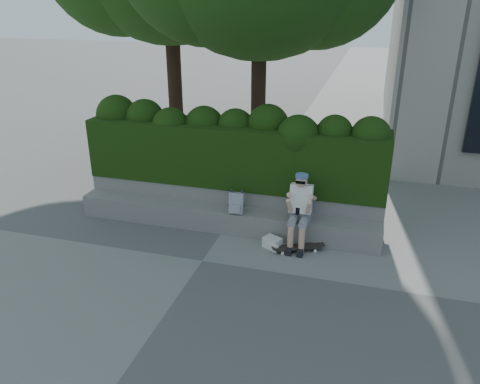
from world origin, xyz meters
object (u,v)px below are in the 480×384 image
(person, at_px, (300,207))
(backpack_plaid, at_px, (236,203))
(skateboard, at_px, (298,247))
(backpack_ground, at_px, (272,243))

(person, bearing_deg, backpack_plaid, 176.19)
(person, bearing_deg, skateboard, -83.40)
(person, xyz_separation_m, backpack_ground, (-0.44, -0.27, -0.65))
(person, distance_m, backpack_ground, 0.83)
(backpack_plaid, bearing_deg, person, -8.09)
(person, relative_size, skateboard, 1.59)
(backpack_plaid, bearing_deg, skateboard, -19.39)
(person, bearing_deg, backpack_ground, -148.19)
(person, distance_m, backpack_plaid, 1.23)
(backpack_plaid, distance_m, backpack_ground, 1.02)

